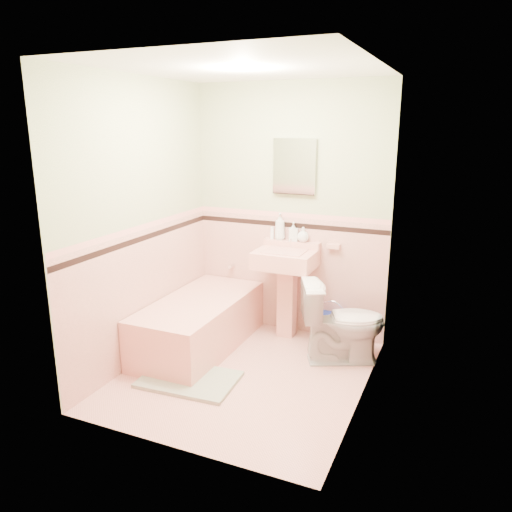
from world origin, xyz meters
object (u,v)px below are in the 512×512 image
at_px(medicine_cabinet, 294,167).
at_px(soap_bottle_left, 280,226).
at_px(sink, 285,295).
at_px(bucket, 331,326).
at_px(bathtub, 199,325).
at_px(soap_bottle_mid, 293,231).
at_px(soap_bottle_right, 303,234).
at_px(shoe, 180,365).
at_px(toilet, 343,322).

bearing_deg(medicine_cabinet, soap_bottle_left, -167.06).
bearing_deg(medicine_cabinet, sink, -90.00).
xyz_separation_m(medicine_cabinet, bucket, (0.44, -0.06, -1.57)).
xyz_separation_m(bathtub, medicine_cabinet, (0.68, 0.74, 1.47)).
height_order(bathtub, soap_bottle_left, soap_bottle_left).
bearing_deg(soap_bottle_mid, soap_bottle_right, 0.00).
bearing_deg(sink, bathtub, -142.07).
distance_m(bathtub, soap_bottle_right, 1.34).
height_order(soap_bottle_mid, shoe, soap_bottle_mid).
xyz_separation_m(bucket, shoe, (-1.02, -1.19, -0.07)).
bearing_deg(shoe, medicine_cabinet, 47.57).
bearing_deg(shoe, soap_bottle_right, 42.84).
height_order(soap_bottle_right, toilet, soap_bottle_right).
height_order(medicine_cabinet, soap_bottle_right, medicine_cabinet).
height_order(medicine_cabinet, soap_bottle_mid, medicine_cabinet).
xyz_separation_m(medicine_cabinet, soap_bottle_right, (0.11, -0.03, -0.66)).
bearing_deg(soap_bottle_left, shoe, -110.39).
distance_m(soap_bottle_right, shoe, 1.71).
bearing_deg(bucket, medicine_cabinet, 172.23).
relative_size(sink, medicine_cabinet, 1.69).
distance_m(bucket, shoe, 1.57).
relative_size(soap_bottle_right, bucket, 0.55).
bearing_deg(bucket, soap_bottle_mid, 175.99).
relative_size(toilet, shoe, 4.55).
bearing_deg(toilet, bucket, 2.85).
xyz_separation_m(bathtub, bucket, (1.12, 0.68, -0.09)).
relative_size(soap_bottle_mid, shoe, 1.15).
xyz_separation_m(soap_bottle_right, bucket, (0.33, -0.03, -0.91)).
bearing_deg(soap_bottle_mid, toilet, -34.55).
bearing_deg(toilet, sink, 43.57).
height_order(medicine_cabinet, bucket, medicine_cabinet).
relative_size(soap_bottle_left, soap_bottle_mid, 1.42).
distance_m(toilet, shoe, 1.49).
distance_m(bathtub, soap_bottle_left, 1.26).
distance_m(bathtub, medicine_cabinet, 1.78).
bearing_deg(sink, medicine_cabinet, 90.00).
distance_m(bathtub, soap_bottle_mid, 1.30).
bearing_deg(medicine_cabinet, soap_bottle_right, -14.75).
xyz_separation_m(sink, soap_bottle_right, (0.11, 0.18, 0.59)).
bearing_deg(bucket, soap_bottle_right, 174.74).
xyz_separation_m(medicine_cabinet, shoe, (-0.58, -1.25, -1.64)).
bearing_deg(shoe, bathtub, 83.30).
relative_size(bathtub, soap_bottle_right, 10.20).
distance_m(medicine_cabinet, toilet, 1.55).
xyz_separation_m(bathtub, soap_bottle_right, (0.79, 0.71, 0.82)).
bearing_deg(soap_bottle_left, bucket, -3.01).
distance_m(toilet, bucket, 0.52).
bearing_deg(soap_bottle_right, bathtub, -138.19).
xyz_separation_m(bathtub, sink, (0.68, 0.53, 0.23)).
distance_m(soap_bottle_right, toilet, 0.97).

